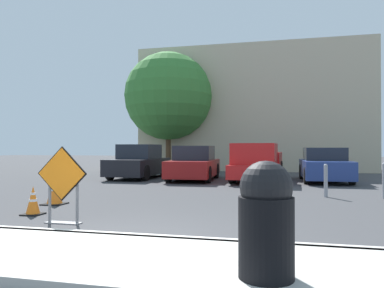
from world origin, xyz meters
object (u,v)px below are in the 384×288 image
(traffic_cone_nearest, at_px, (33,201))
(parked_car_third, at_px, (325,166))
(bollard_nearest, at_px, (326,180))
(pickup_truck, at_px, (257,164))
(road_closed_sign, at_px, (62,181))
(trash_bin, at_px, (266,219))
(parked_car_nearest, at_px, (139,163))
(parked_car_second, at_px, (194,164))
(bollard_second, at_px, (384,180))
(traffic_cone_second, at_px, (55,190))

(traffic_cone_nearest, relative_size, parked_car_third, 0.15)
(bollard_nearest, bearing_deg, pickup_truck, 115.19)
(road_closed_sign, relative_size, trash_bin, 1.25)
(parked_car_nearest, distance_m, trash_bin, 14.40)
(parked_car_third, distance_m, bollard_nearest, 5.28)
(road_closed_sign, height_order, parked_car_second, parked_car_second)
(trash_bin, bearing_deg, pickup_truck, 93.77)
(parked_car_nearest, height_order, trash_bin, parked_car_nearest)
(traffic_cone_nearest, bearing_deg, bollard_second, 29.17)
(road_closed_sign, bearing_deg, trash_bin, -32.86)
(bollard_second, bearing_deg, traffic_cone_second, -160.04)
(parked_car_second, relative_size, pickup_truck, 0.76)
(traffic_cone_second, height_order, pickup_truck, pickup_truck)
(parked_car_second, distance_m, parked_car_third, 5.62)
(parked_car_third, bearing_deg, traffic_cone_second, 47.16)
(parked_car_nearest, xyz_separation_m, bollard_nearest, (7.85, -5.16, -0.22))
(parked_car_second, bearing_deg, bollard_nearest, 134.82)
(bollard_nearest, bearing_deg, traffic_cone_second, -155.97)
(traffic_cone_second, relative_size, bollard_nearest, 0.76)
(bollard_nearest, xyz_separation_m, bollard_second, (1.57, 0.00, 0.03))
(road_closed_sign, relative_size, bollard_nearest, 1.51)
(road_closed_sign, distance_m, bollard_nearest, 7.48)
(parked_car_second, relative_size, trash_bin, 3.55)
(trash_bin, bearing_deg, bollard_nearest, 79.43)
(traffic_cone_nearest, xyz_separation_m, parked_car_third, (7.04, 9.76, 0.38))
(trash_bin, bearing_deg, traffic_cone_second, 139.64)
(traffic_cone_second, distance_m, parked_car_nearest, 8.31)
(parked_car_nearest, bearing_deg, parked_car_second, 171.71)
(pickup_truck, distance_m, trash_bin, 12.60)
(traffic_cone_second, xyz_separation_m, bollard_second, (8.49, 3.08, 0.18))
(traffic_cone_nearest, relative_size, pickup_truck, 0.11)
(road_closed_sign, relative_size, parked_car_third, 0.36)
(traffic_cone_nearest, distance_m, pickup_truck, 10.26)
(parked_car_nearest, relative_size, parked_car_second, 1.00)
(parked_car_second, xyz_separation_m, trash_bin, (3.61, -12.45, 0.03))
(parked_car_third, xyz_separation_m, bollard_nearest, (-0.54, -5.25, -0.16))
(road_closed_sign, bearing_deg, traffic_cone_second, 126.36)
(road_closed_sign, distance_m, traffic_cone_second, 2.68)
(parked_car_nearest, distance_m, pickup_truck, 5.59)
(traffic_cone_second, relative_size, trash_bin, 0.63)
(traffic_cone_nearest, xyz_separation_m, bollard_nearest, (6.50, 4.51, 0.21))
(pickup_truck, xyz_separation_m, bollard_second, (3.85, -4.83, -0.20))
(traffic_cone_second, distance_m, parked_car_second, 8.03)
(parked_car_nearest, bearing_deg, traffic_cone_nearest, 98.64)
(parked_car_third, height_order, trash_bin, parked_car_third)
(traffic_cone_second, relative_size, parked_car_nearest, 0.18)
(bollard_second, bearing_deg, road_closed_sign, -143.03)
(parked_car_second, height_order, trash_bin, parked_car_second)
(road_closed_sign, relative_size, traffic_cone_nearest, 2.38)
(traffic_cone_nearest, height_order, pickup_truck, pickup_truck)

